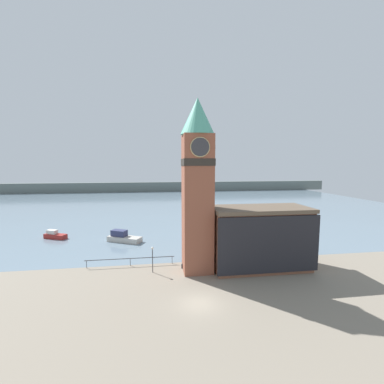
# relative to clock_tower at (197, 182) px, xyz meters

# --- Properties ---
(ground_plane) EXTENTS (160.00, 160.00, 0.00)m
(ground_plane) POSITION_rel_clock_tower_xyz_m (-1.11, -8.23, -11.93)
(ground_plane) COLOR gray
(water) EXTENTS (160.00, 120.00, 0.00)m
(water) POSITION_rel_clock_tower_xyz_m (-1.11, 63.06, -11.94)
(water) COLOR slate
(water) RESTS_ON ground_plane
(far_shoreline) EXTENTS (180.00, 3.00, 5.00)m
(far_shoreline) POSITION_rel_clock_tower_xyz_m (-1.11, 103.06, -9.43)
(far_shoreline) COLOR slate
(far_shoreline) RESTS_ON water
(pier_railing) EXTENTS (12.31, 0.08, 1.09)m
(pier_railing) POSITION_rel_clock_tower_xyz_m (-9.05, 2.81, -10.97)
(pier_railing) COLOR #333338
(pier_railing) RESTS_ON ground_plane
(clock_tower) EXTENTS (4.35, 4.35, 22.50)m
(clock_tower) POSITION_rel_clock_tower_xyz_m (0.00, 0.00, 0.00)
(clock_tower) COLOR brown
(clock_tower) RESTS_ON ground_plane
(pier_building) EXTENTS (13.30, 6.31, 8.40)m
(pier_building) POSITION_rel_clock_tower_xyz_m (8.63, -0.28, -7.72)
(pier_building) COLOR #935B42
(pier_building) RESTS_ON ground_plane
(boat_near) EXTENTS (6.57, 4.77, 2.08)m
(boat_near) POSITION_rel_clock_tower_xyz_m (-11.45, 14.67, -11.18)
(boat_near) COLOR #B7B2A8
(boat_near) RESTS_ON water
(boat_far) EXTENTS (4.59, 3.15, 1.63)m
(boat_far) POSITION_rel_clock_tower_xyz_m (-24.71, 18.57, -11.33)
(boat_far) COLOR maroon
(boat_far) RESTS_ON water
(mooring_bollard_near) EXTENTS (0.27, 0.27, 0.66)m
(mooring_bollard_near) POSITION_rel_clock_tower_xyz_m (-1.93, 0.87, -11.57)
(mooring_bollard_near) COLOR black
(mooring_bollard_near) RESTS_ON ground_plane
(lamp_post) EXTENTS (0.32, 0.32, 3.46)m
(lamp_post) POSITION_rel_clock_tower_xyz_m (-5.92, 0.10, -9.47)
(lamp_post) COLOR #2D2D33
(lamp_post) RESTS_ON ground_plane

